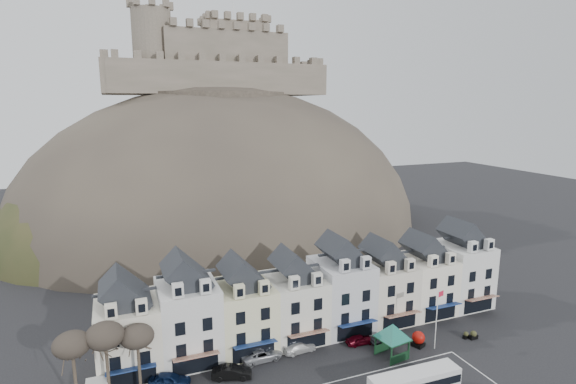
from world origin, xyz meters
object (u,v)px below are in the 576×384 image
object	(u,v)px
car_maroon	(360,340)
car_charcoal	(387,339)
car_white	(299,347)
bus_shelter	(393,331)
car_black	(232,372)
car_silver	(262,354)
flagpole	(437,316)
red_buoy	(418,339)
bus	(415,383)
car_navy	(170,380)

from	to	relation	value
car_maroon	car_charcoal	world-z (taller)	car_charcoal
car_white	car_maroon	world-z (taller)	car_white
bus_shelter	car_black	size ratio (longest dim) A/B	1.51
car_silver	bus_shelter	bearing A→B (deg)	-112.46
car_black	flagpole	bearing A→B (deg)	-79.58
red_buoy	car_silver	bearing A→B (deg)	167.37
bus	car_white	xyz separation A→B (m)	(-7.68, 12.34, -0.94)
car_black	car_charcoal	distance (m)	20.05
bus	car_charcoal	size ratio (longest dim) A/B	2.45
car_navy	bus_shelter	bearing A→B (deg)	-77.50
car_white	car_navy	bearing A→B (deg)	88.78
car_maroon	bus_shelter	bearing A→B (deg)	-150.07
bus	red_buoy	xyz separation A→B (m)	(6.69, 8.03, -0.56)
bus	flagpole	bearing A→B (deg)	40.76
flagpole	car_white	xyz separation A→B (m)	(-16.01, 5.52, -3.76)
car_black	car_maroon	size ratio (longest dim) A/B	1.23
car_white	bus	bearing A→B (deg)	-153.66
car_silver	car_charcoal	xyz separation A→B (m)	(15.84, -2.50, -0.02)
red_buoy	car_white	bearing A→B (deg)	163.31
bus_shelter	car_maroon	bearing A→B (deg)	108.67
bus	bus_shelter	xyz separation A→B (m)	(2.19, 7.22, 1.75)
bus	car_silver	world-z (taller)	bus
car_black	bus_shelter	bearing A→B (deg)	-80.80
red_buoy	car_navy	world-z (taller)	red_buoy
bus_shelter	car_charcoal	bearing A→B (deg)	58.01
car_maroon	car_charcoal	distance (m)	3.44
car_maroon	car_navy	bearing A→B (deg)	92.24
flagpole	car_black	distance (m)	25.55
bus	car_navy	world-z (taller)	bus
bus	car_charcoal	bearing A→B (deg)	72.86
red_buoy	car_white	world-z (taller)	red_buoy
car_navy	car_silver	distance (m)	10.83
car_silver	red_buoy	bearing A→B (deg)	-105.89
flagpole	car_silver	world-z (taller)	flagpole
red_buoy	car_maroon	size ratio (longest dim) A/B	0.55
flagpole	car_charcoal	world-z (taller)	flagpole
car_black	car_maroon	world-z (taller)	car_black
bus	car_white	distance (m)	14.57
bus_shelter	bus	bearing A→B (deg)	-115.87
car_white	car_charcoal	world-z (taller)	car_charcoal
bus	car_charcoal	distance (m)	10.42
car_black	car_white	distance (m)	9.35
red_buoy	car_navy	distance (m)	30.16
bus	car_navy	xyz separation A→B (m)	(-23.31, 11.16, -0.81)
car_navy	car_white	distance (m)	15.67
bus_shelter	car_white	bearing A→B (deg)	143.53
bus	car_black	size ratio (longest dim) A/B	2.28
bus_shelter	car_navy	size ratio (longest dim) A/B	1.50
car_silver	car_charcoal	distance (m)	16.04
flagpole	car_silver	bearing A→B (deg)	165.19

